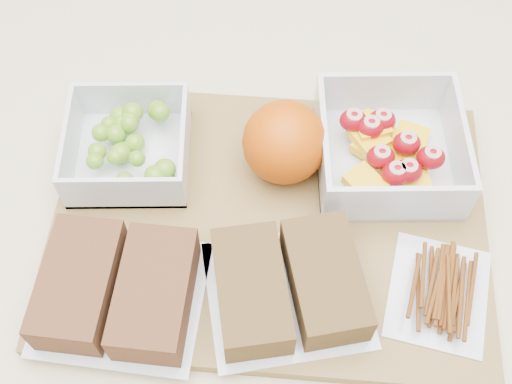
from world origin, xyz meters
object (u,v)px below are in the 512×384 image
(sandwich_bag_left, at_px, (117,289))
(orange, at_px, (284,142))
(cutting_board, at_px, (269,222))
(pretzel_bag, at_px, (441,289))
(grape_container, at_px, (130,145))
(fruit_container, at_px, (388,150))
(sandwich_bag_center, at_px, (288,286))

(sandwich_bag_left, bearing_deg, orange, 43.43)
(cutting_board, bearing_deg, pretzel_bag, -22.62)
(cutting_board, distance_m, grape_container, 0.16)
(cutting_board, xyz_separation_m, pretzel_bag, (0.15, -0.08, 0.02))
(grape_container, relative_size, pretzel_bag, 0.95)
(cutting_board, distance_m, fruit_container, 0.14)
(sandwich_bag_left, relative_size, pretzel_bag, 1.31)
(pretzel_bag, bearing_deg, sandwich_bag_left, -179.65)
(sandwich_bag_left, height_order, pretzel_bag, sandwich_bag_left)
(grape_container, xyz_separation_m, sandwich_bag_left, (0.00, -0.16, 0.00))
(cutting_board, relative_size, sandwich_bag_left, 2.57)
(grape_container, height_order, sandwich_bag_center, grape_container)
(cutting_board, xyz_separation_m, fruit_container, (0.12, 0.06, 0.03))
(cutting_board, bearing_deg, sandwich_bag_left, -143.41)
(fruit_container, bearing_deg, sandwich_bag_center, -126.14)
(sandwich_bag_left, bearing_deg, cutting_board, 31.29)
(sandwich_bag_left, distance_m, sandwich_bag_center, 0.15)
(sandwich_bag_center, bearing_deg, pretzel_bag, -0.10)
(grape_container, bearing_deg, pretzel_bag, -27.86)
(grape_container, distance_m, sandwich_bag_left, 0.16)
(sandwich_bag_left, bearing_deg, pretzel_bag, 0.35)
(cutting_board, height_order, fruit_container, fruit_container)
(cutting_board, relative_size, orange, 5.08)
(fruit_container, distance_m, orange, 0.11)
(grape_container, bearing_deg, sandwich_bag_left, -88.85)
(grape_container, xyz_separation_m, fruit_container, (0.26, -0.01, 0.00))
(pretzel_bag, bearing_deg, orange, 134.13)
(sandwich_bag_center, relative_size, pretzel_bag, 1.28)
(grape_container, height_order, fruit_container, fruit_container)
(orange, xyz_separation_m, pretzel_bag, (0.14, -0.14, -0.03))
(grape_container, distance_m, sandwich_bag_center, 0.22)
(fruit_container, relative_size, pretzel_bag, 1.12)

